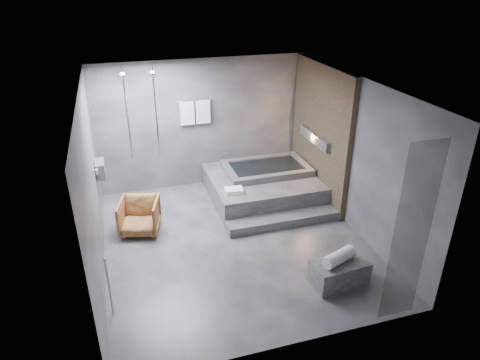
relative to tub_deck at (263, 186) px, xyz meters
name	(u,v)px	position (x,y,z in m)	size (l,w,h in m)	color
room	(252,144)	(-0.65, -1.21, 1.48)	(5.00, 5.04, 2.82)	#2C2D2F
tub_deck	(263,186)	(0.00, 0.00, 0.00)	(2.20, 2.00, 0.50)	#313234
tub_step	(283,220)	(0.00, -1.18, -0.16)	(2.20, 0.36, 0.18)	#313234
concrete_bench	(339,272)	(0.19, -3.02, -0.06)	(0.86, 0.47, 0.39)	#333336
driftwood_chair	(140,216)	(-2.63, -0.63, 0.07)	(0.69, 0.71, 0.65)	#4C2A13
rolled_towel	(339,257)	(0.16, -3.01, 0.24)	(0.20, 0.20, 0.56)	white
deck_towel	(234,191)	(-0.79, -0.57, 0.30)	(0.34, 0.25, 0.09)	white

